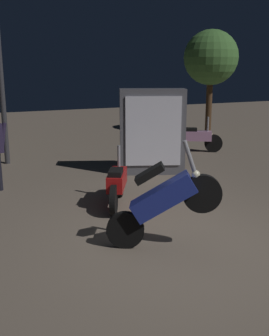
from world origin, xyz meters
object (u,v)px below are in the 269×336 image
(motorcycle_pink_parked_right, at_px, (196,138))
(kiosk_billboard, at_px, (152,132))
(motorcycle_red_parked_left, at_px, (117,183))
(motorcycle_blue_foreground, at_px, (163,201))

(motorcycle_pink_parked_right, height_order, kiosk_billboard, kiosk_billboard)
(motorcycle_red_parked_left, xyz_separation_m, motorcycle_pink_parked_right, (4.16, 3.67, 0.00))
(motorcycle_blue_foreground, bearing_deg, kiosk_billboard, 93.25)
(motorcycle_red_parked_left, height_order, motorcycle_pink_parked_right, same)
(motorcycle_blue_foreground, height_order, kiosk_billboard, kiosk_billboard)
(motorcycle_blue_foreground, xyz_separation_m, motorcycle_pink_parked_right, (4.28, 5.74, -0.31))
(kiosk_billboard, bearing_deg, motorcycle_blue_foreground, 86.42)
(motorcycle_blue_foreground, height_order, motorcycle_red_parked_left, motorcycle_blue_foreground)
(motorcycle_pink_parked_right, xyz_separation_m, kiosk_billboard, (-2.44, -1.77, 0.61))
(kiosk_billboard, bearing_deg, motorcycle_red_parked_left, 69.18)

